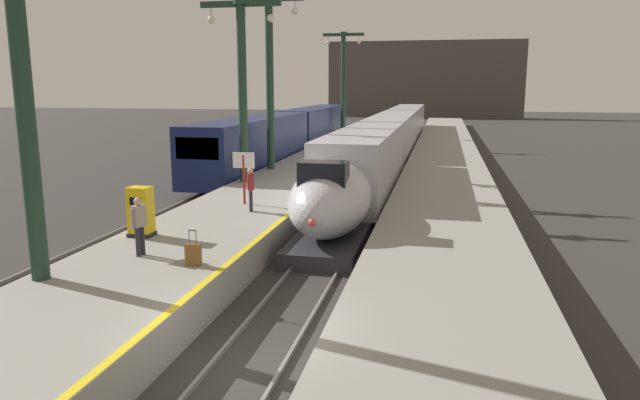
% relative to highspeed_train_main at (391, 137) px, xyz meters
% --- Properties ---
extents(ground_plane, '(260.00, 260.00, 0.00)m').
position_rel_highspeed_train_main_xyz_m(ground_plane, '(0.00, -33.89, -1.96)').
color(ground_plane, '#33302D').
extents(platform_left, '(4.80, 110.00, 1.05)m').
position_rel_highspeed_train_main_xyz_m(platform_left, '(-4.05, -9.14, -1.43)').
color(platform_left, gray).
rests_on(platform_left, ground).
extents(platform_right, '(4.80, 110.00, 1.05)m').
position_rel_highspeed_train_main_xyz_m(platform_right, '(4.05, -9.14, -1.43)').
color(platform_right, gray).
rests_on(platform_right, ground).
extents(platform_left_safety_stripe, '(0.20, 107.80, 0.01)m').
position_rel_highspeed_train_main_xyz_m(platform_left_safety_stripe, '(-1.77, -9.14, -0.91)').
color(platform_left_safety_stripe, yellow).
rests_on(platform_left_safety_stripe, platform_left).
extents(rail_main_left, '(0.08, 110.00, 0.12)m').
position_rel_highspeed_train_main_xyz_m(rail_main_left, '(-0.75, -6.39, -1.90)').
color(rail_main_left, slate).
rests_on(rail_main_left, ground).
extents(rail_main_right, '(0.08, 110.00, 0.12)m').
position_rel_highspeed_train_main_xyz_m(rail_main_right, '(0.75, -6.39, -1.90)').
color(rail_main_right, slate).
rests_on(rail_main_right, ground).
extents(rail_secondary_left, '(0.08, 110.00, 0.12)m').
position_rel_highspeed_train_main_xyz_m(rail_secondary_left, '(-8.85, -6.39, -1.90)').
color(rail_secondary_left, slate).
rests_on(rail_secondary_left, ground).
extents(rail_secondary_right, '(0.08, 110.00, 0.12)m').
position_rel_highspeed_train_main_xyz_m(rail_secondary_right, '(-7.35, -6.39, -1.90)').
color(rail_secondary_right, slate).
rests_on(rail_secondary_right, ground).
extents(highspeed_train_main, '(2.92, 56.35, 3.60)m').
position_rel_highspeed_train_main_xyz_m(highspeed_train_main, '(0.00, 0.00, 0.00)').
color(highspeed_train_main, silver).
rests_on(highspeed_train_main, ground).
extents(regional_train_adjacent, '(2.85, 36.60, 3.80)m').
position_rel_highspeed_train_main_xyz_m(regional_train_adjacent, '(-8.10, 0.64, 0.17)').
color(regional_train_adjacent, '#141E4C').
rests_on(regional_train_adjacent, ground).
extents(station_column_near, '(4.00, 0.68, 10.25)m').
position_rel_highspeed_train_main_xyz_m(station_column_near, '(-5.90, -32.26, 5.18)').
color(station_column_near, '#1E3828').
rests_on(station_column_near, platform_left).
extents(station_column_mid, '(4.00, 0.68, 8.85)m').
position_rel_highspeed_train_main_xyz_m(station_column_mid, '(-5.90, -16.79, 4.44)').
color(station_column_mid, '#1E3828').
rests_on(station_column_mid, platform_left).
extents(station_column_far, '(4.00, 0.68, 9.72)m').
position_rel_highspeed_train_main_xyz_m(station_column_far, '(-5.90, -12.10, 4.90)').
color(station_column_far, '#1E3828').
rests_on(station_column_far, platform_left).
extents(station_column_distant, '(4.00, 0.68, 9.84)m').
position_rel_highspeed_train_main_xyz_m(station_column_distant, '(-5.90, 12.66, 4.96)').
color(station_column_distant, '#1E3828').
rests_on(station_column_distant, platform_left).
extents(passenger_near_edge, '(0.33, 0.54, 1.69)m').
position_rel_highspeed_train_main_xyz_m(passenger_near_edge, '(-4.47, -29.88, 0.08)').
color(passenger_near_edge, '#23232D').
rests_on(passenger_near_edge, platform_left).
extents(passenger_mid_platform, '(0.35, 0.54, 1.69)m').
position_rel_highspeed_train_main_xyz_m(passenger_mid_platform, '(-3.30, -23.54, 0.08)').
color(passenger_mid_platform, '#23232D').
rests_on(passenger_mid_platform, platform_left).
extents(rolling_suitcase, '(0.40, 0.22, 0.98)m').
position_rel_highspeed_train_main_xyz_m(rolling_suitcase, '(-2.62, -30.43, -0.61)').
color(rolling_suitcase, brown).
rests_on(rolling_suitcase, platform_left).
extents(ticket_machine_yellow, '(0.76, 0.62, 1.60)m').
position_rel_highspeed_train_main_xyz_m(ticket_machine_yellow, '(-5.55, -27.84, -0.17)').
color(ticket_machine_yellow, yellow).
rests_on(ticket_machine_yellow, platform_left).
extents(departure_info_board, '(0.90, 0.10, 2.12)m').
position_rel_highspeed_train_main_xyz_m(departure_info_board, '(-4.03, -22.20, 0.60)').
color(departure_info_board, maroon).
rests_on(departure_info_board, platform_left).
extents(terminus_back_wall, '(36.00, 2.00, 14.00)m').
position_rel_highspeed_train_main_xyz_m(terminus_back_wall, '(0.00, 68.11, 5.04)').
color(terminus_back_wall, '#4C4742').
rests_on(terminus_back_wall, ground).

